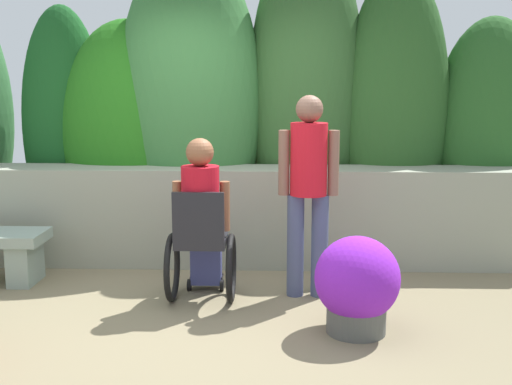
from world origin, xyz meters
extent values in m
plane|color=#786D51|center=(0.00, 0.00, 0.00)|extent=(11.61, 11.61, 0.00)
cube|color=gray|center=(0.00, 1.49, 0.47)|extent=(6.16, 0.54, 0.95)
ellipsoid|color=#174F1E|center=(-1.67, 2.15, 1.28)|extent=(0.91, 0.64, 2.56)
ellipsoid|color=#236B18|center=(-0.96, 2.07, 1.20)|extent=(1.44, 1.01, 2.41)
ellipsoid|color=#367137|center=(-0.30, 2.01, 1.56)|extent=(1.48, 1.04, 3.13)
ellipsoid|color=#2F5929|center=(0.90, 2.10, 1.63)|extent=(1.20, 0.84, 3.26)
ellipsoid|color=#265121|center=(1.80, 2.01, 1.45)|extent=(1.08, 0.76, 2.90)
ellipsoid|color=#245420|center=(2.78, 2.06, 1.21)|extent=(1.18, 0.83, 2.42)
cube|color=gray|center=(-1.62, 0.79, 0.18)|extent=(0.20, 0.39, 0.37)
cube|color=black|center=(0.00, 0.37, 0.50)|extent=(0.40, 0.40, 0.06)
cube|color=black|center=(0.00, 0.19, 0.73)|extent=(0.40, 0.04, 0.40)
cube|color=black|center=(0.00, 0.69, 0.10)|extent=(0.28, 0.12, 0.03)
torus|color=black|center=(-0.24, 0.37, 0.28)|extent=(0.05, 0.56, 0.56)
torus|color=black|center=(0.24, 0.37, 0.28)|extent=(0.05, 0.56, 0.56)
cylinder|color=black|center=(-0.14, 0.62, 0.05)|extent=(0.03, 0.10, 0.10)
cylinder|color=black|center=(0.14, 0.62, 0.05)|extent=(0.03, 0.10, 0.10)
cube|color=#3B4177|center=(0.00, 0.47, 0.61)|extent=(0.30, 0.40, 0.16)
cube|color=#3B4177|center=(0.00, 0.67, 0.27)|extent=(0.26, 0.14, 0.43)
cylinder|color=red|center=(0.00, 0.35, 0.86)|extent=(0.30, 0.30, 0.50)
cylinder|color=brown|center=(-0.19, 0.41, 0.78)|extent=(0.08, 0.08, 0.40)
cylinder|color=brown|center=(0.19, 0.41, 0.78)|extent=(0.08, 0.08, 0.40)
sphere|color=brown|center=(0.00, 0.35, 1.22)|extent=(0.22, 0.22, 0.22)
cylinder|color=#444E6D|center=(0.76, 0.54, 0.43)|extent=(0.14, 0.14, 0.85)
cylinder|color=#444E6D|center=(0.96, 0.54, 0.43)|extent=(0.14, 0.14, 0.85)
cylinder|color=red|center=(0.86, 0.54, 1.15)|extent=(0.30, 0.30, 0.59)
cylinder|color=brown|center=(0.66, 0.54, 1.12)|extent=(0.09, 0.09, 0.53)
cylinder|color=brown|center=(1.06, 0.54, 1.12)|extent=(0.09, 0.09, 0.53)
sphere|color=brown|center=(0.86, 0.54, 1.55)|extent=(0.22, 0.22, 0.22)
cylinder|color=#4F514E|center=(1.17, -0.24, 0.12)|extent=(0.42, 0.42, 0.23)
ellipsoid|color=#3D6331|center=(1.17, -0.24, 0.31)|extent=(0.46, 0.46, 0.21)
ellipsoid|color=purple|center=(1.17, -0.24, 0.40)|extent=(0.60, 0.60, 0.60)
camera|label=1|loc=(0.61, -4.49, 1.75)|focal=43.95mm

